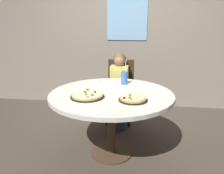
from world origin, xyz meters
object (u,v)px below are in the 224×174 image
Objects in this scene: plate_small at (94,82)px; dining_table at (111,100)px; pizza_veggie at (133,99)px; pizza_cheese at (87,96)px; chair_wooden at (120,87)px; soda_cup at (124,78)px; diner_child at (119,94)px.

dining_table is at bearing -55.67° from plate_small.
pizza_veggie is 0.47m from pizza_cheese.
pizza_cheese is at bearing -100.91° from chair_wooden.
pizza_cheese reaches higher than dining_table.
soda_cup reaches higher than pizza_veggie.
dining_table is 1.42× the size of chair_wooden.
chair_wooden reaches higher than dining_table.
diner_child is at bearing 90.19° from dining_table.
pizza_veggie is at bearing -42.34° from dining_table.
diner_child reaches higher than pizza_cheese.
chair_wooden is at bearing 88.18° from diner_child.
pizza_cheese is at bearing -120.71° from soda_cup.
diner_child is 6.01× the size of plate_small.
plate_small is at bearing -117.92° from chair_wooden.
chair_wooden is 0.69m from soda_cup.
plate_small is at bearing -127.75° from diner_child.
pizza_veggie is 0.94× the size of soda_cup.
diner_child is (-0.00, 0.80, -0.18)m from dining_table.
chair_wooden is at bearing 100.04° from soda_cup.
diner_child is 0.54m from plate_small.
diner_child reaches higher than chair_wooden.
chair_wooden is 3.30× the size of pizza_veggie.
diner_child is 3.11× the size of pizza_cheese.
pizza_cheese is (-0.22, -0.98, 0.28)m from diner_child.
soda_cup is (0.33, 0.56, 0.06)m from pizza_cheese.
dining_table is at bearing -89.81° from diner_child.
plate_small is at bearing 172.68° from soda_cup.
soda_cup is (0.11, -0.61, 0.30)m from chair_wooden.
chair_wooden is 5.28× the size of plate_small.
chair_wooden is 3.10× the size of soda_cup.
pizza_veggie is at bearing -76.46° from diner_child.
diner_child reaches higher than pizza_veggie.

